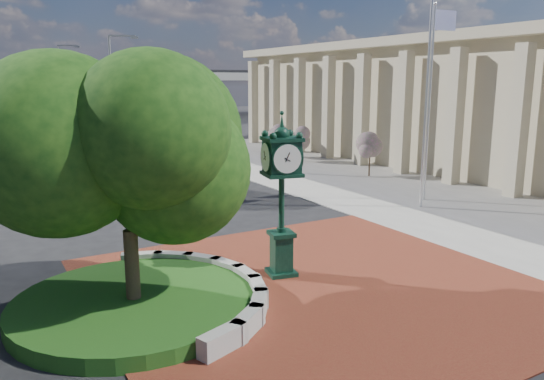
% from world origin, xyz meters
% --- Properties ---
extents(ground, '(200.00, 200.00, 0.00)m').
position_xyz_m(ground, '(0.00, 0.00, 0.00)').
color(ground, black).
rests_on(ground, ground).
extents(plaza, '(12.00, 12.00, 0.04)m').
position_xyz_m(plaza, '(0.00, -1.00, 0.02)').
color(plaza, maroon).
rests_on(plaza, ground).
extents(sidewalk, '(20.00, 50.00, 0.04)m').
position_xyz_m(sidewalk, '(16.00, 10.00, 0.02)').
color(sidewalk, '#9E9B93').
rests_on(sidewalk, ground).
extents(planter_wall, '(2.96, 6.77, 0.54)m').
position_xyz_m(planter_wall, '(-2.71, -0.00, 0.27)').
color(planter_wall, '#9E9B93').
rests_on(planter_wall, ground).
extents(grass_bed, '(6.10, 6.10, 0.40)m').
position_xyz_m(grass_bed, '(-5.00, 0.00, 0.20)').
color(grass_bed, '#1C4D16').
rests_on(grass_bed, ground).
extents(civic_building, '(17.35, 44.00, 8.60)m').
position_xyz_m(civic_building, '(23.60, 12.00, 4.33)').
color(civic_building, '#BBAF8E').
rests_on(civic_building, ground).
extents(overpass, '(90.00, 12.00, 7.50)m').
position_xyz_m(overpass, '(-0.22, 70.00, 6.54)').
color(overpass, '#9E9B93').
rests_on(overpass, ground).
extents(tree_planter, '(5.20, 5.20, 6.33)m').
position_xyz_m(tree_planter, '(-5.00, 0.00, 3.72)').
color(tree_planter, '#38281C').
rests_on(tree_planter, ground).
extents(tree_street, '(4.40, 4.40, 5.45)m').
position_xyz_m(tree_street, '(-4.00, 18.00, 3.24)').
color(tree_street, '#38281C').
rests_on(tree_street, ground).
extents(post_clock, '(1.17, 1.17, 4.87)m').
position_xyz_m(post_clock, '(-0.40, 0.37, 2.68)').
color(post_clock, black).
rests_on(post_clock, ground).
extents(parked_car, '(2.89, 4.75, 1.51)m').
position_xyz_m(parked_car, '(2.72, 41.24, 0.76)').
color(parked_car, '#530B0D').
rests_on(parked_car, ground).
extents(flagpole_a, '(1.73, 0.25, 11.11)m').
position_xyz_m(flagpole_a, '(9.75, 4.66, 5.69)').
color(flagpole_a, silver).
rests_on(flagpole_a, ground).
extents(flagpole_b, '(1.47, 0.17, 9.37)m').
position_xyz_m(flagpole_b, '(11.06, 5.72, 4.80)').
color(flagpole_b, silver).
rests_on(flagpole_b, ground).
extents(street_lamp_near, '(1.95, 0.68, 8.83)m').
position_xyz_m(street_lamp_near, '(0.85, 24.52, 5.18)').
color(street_lamp_near, slate).
rests_on(street_lamp_near, ground).
extents(street_lamp_far, '(1.92, 0.91, 8.99)m').
position_xyz_m(street_lamp_far, '(-0.18, 39.43, 5.27)').
color(street_lamp_far, slate).
rests_on(street_lamp_far, ground).
extents(shrub_near, '(1.20, 1.20, 2.20)m').
position_xyz_m(shrub_near, '(13.03, 12.21, 1.59)').
color(shrub_near, '#38281C').
rests_on(shrub_near, ground).
extents(shrub_mid, '(1.20, 1.20, 2.20)m').
position_xyz_m(shrub_mid, '(12.52, 19.74, 1.59)').
color(shrub_mid, '#38281C').
rests_on(shrub_mid, ground).
extents(shrub_far, '(1.20, 1.20, 2.20)m').
position_xyz_m(shrub_far, '(12.76, 22.32, 1.59)').
color(shrub_far, '#38281C').
rests_on(shrub_far, ground).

